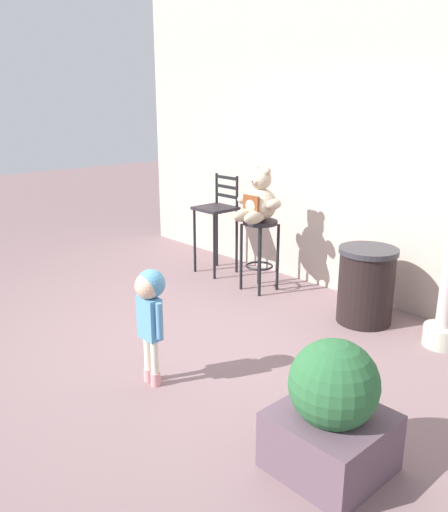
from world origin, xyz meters
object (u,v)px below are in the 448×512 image
Objects in this scene: teddy_bear at (259,201)px; child_walking at (150,302)px; trash_bin at (366,285)px; bar_chair_empty at (217,215)px; planter_with_shrub at (332,413)px; bar_stool_with_teddy at (260,241)px.

teddy_bear reaches higher than child_walking.
trash_bin is (1.29, 0.13, -0.64)m from teddy_bear.
trash_bin is at bearing 0.39° from bar_chair_empty.
child_walking reaches higher than planter_with_shrub.
planter_with_shrub is (1.04, -1.95, -0.01)m from trash_bin.
planter_with_shrub is at bearing -31.80° from bar_chair_empty.
teddy_bear is at bearing -174.19° from trash_bin.
teddy_bear is 0.85m from bar_chair_empty.
trash_bin is 0.92× the size of planter_with_shrub.
child_walking is 1.12× the size of planter_with_shrub.
teddy_bear is 0.49× the size of bar_chair_empty.
teddy_bear is at bearing -90.00° from bar_stool_with_teddy.
planter_with_shrub is (2.33, -1.82, -0.64)m from teddy_bear.
bar_stool_with_teddy is at bearing 90.00° from teddy_bear.
teddy_bear reaches higher than bar_stool_with_teddy.
child_walking is (0.86, -2.04, 0.09)m from bar_stool_with_teddy.
bar_stool_with_teddy is 1.00× the size of planter_with_shrub.
teddy_bear is 2.22m from child_walking.
child_walking is at bearing -172.46° from planter_with_shrub.
child_walking is 1.50m from planter_with_shrub.
teddy_bear is 1.44m from trash_bin.
bar_stool_with_teddy is at bearing 127.70° from child_walking.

